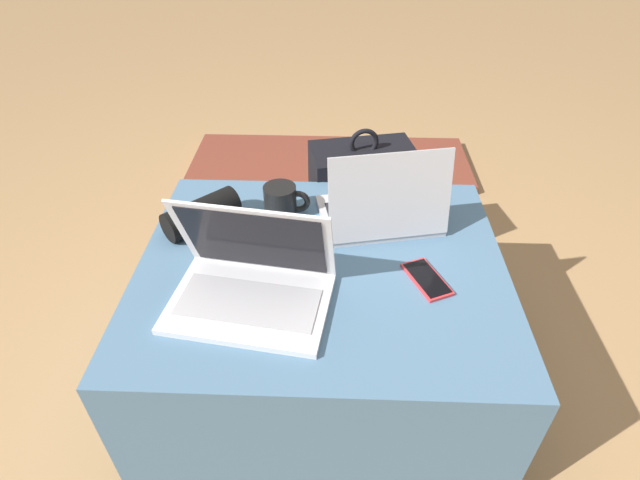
{
  "coord_description": "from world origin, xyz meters",
  "views": [
    {
      "loc": [
        0.03,
        -0.98,
        1.3
      ],
      "look_at": [
        -0.0,
        -0.0,
        0.52
      ],
      "focal_mm": 28.0,
      "sensor_mm": 36.0,
      "label": 1
    }
  ],
  "objects_px": {
    "cell_phone": "(427,279)",
    "wrist_brace": "(202,214)",
    "laptop_far": "(382,209)",
    "backpack": "(359,210)",
    "coffee_mug": "(282,201)",
    "laptop_near": "(251,281)"
  },
  "relations": [
    {
      "from": "cell_phone",
      "to": "wrist_brace",
      "type": "xyz_separation_m",
      "value": [
        -0.61,
        0.21,
        0.04
      ]
    },
    {
      "from": "laptop_far",
      "to": "backpack",
      "type": "height_order",
      "value": "laptop_far"
    },
    {
      "from": "laptop_far",
      "to": "coffee_mug",
      "type": "xyz_separation_m",
      "value": [
        -0.29,
        0.04,
        -0.0
      ]
    },
    {
      "from": "cell_phone",
      "to": "coffee_mug",
      "type": "height_order",
      "value": "coffee_mug"
    },
    {
      "from": "laptop_near",
      "to": "backpack",
      "type": "xyz_separation_m",
      "value": [
        0.28,
        0.68,
        -0.26
      ]
    },
    {
      "from": "wrist_brace",
      "to": "laptop_near",
      "type": "bearing_deg",
      "value": -57.05
    },
    {
      "from": "cell_phone",
      "to": "coffee_mug",
      "type": "bearing_deg",
      "value": -58.81
    },
    {
      "from": "coffee_mug",
      "to": "cell_phone",
      "type": "bearing_deg",
      "value": -34.85
    },
    {
      "from": "laptop_near",
      "to": "cell_phone",
      "type": "xyz_separation_m",
      "value": [
        0.43,
        0.08,
        -0.05
      ]
    },
    {
      "from": "laptop_near",
      "to": "wrist_brace",
      "type": "height_order",
      "value": "laptop_near"
    },
    {
      "from": "laptop_far",
      "to": "wrist_brace",
      "type": "height_order",
      "value": "laptop_far"
    },
    {
      "from": "laptop_far",
      "to": "cell_phone",
      "type": "xyz_separation_m",
      "value": [
        0.1,
        -0.23,
        -0.05
      ]
    },
    {
      "from": "wrist_brace",
      "to": "backpack",
      "type": "bearing_deg",
      "value": 40.28
    },
    {
      "from": "laptop_far",
      "to": "cell_phone",
      "type": "distance_m",
      "value": 0.26
    },
    {
      "from": "laptop_near",
      "to": "wrist_brace",
      "type": "distance_m",
      "value": 0.34
    },
    {
      "from": "cell_phone",
      "to": "coffee_mug",
      "type": "relative_size",
      "value": 1.19
    },
    {
      "from": "cell_phone",
      "to": "laptop_far",
      "type": "bearing_deg",
      "value": -90.5
    },
    {
      "from": "laptop_near",
      "to": "laptop_far",
      "type": "distance_m",
      "value": 0.45
    },
    {
      "from": "backpack",
      "to": "coffee_mug",
      "type": "bearing_deg",
      "value": 41.47
    },
    {
      "from": "laptop_near",
      "to": "backpack",
      "type": "distance_m",
      "value": 0.78
    },
    {
      "from": "backpack",
      "to": "laptop_far",
      "type": "bearing_deg",
      "value": 84.47
    },
    {
      "from": "coffee_mug",
      "to": "backpack",
      "type": "bearing_deg",
      "value": 53.62
    }
  ]
}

